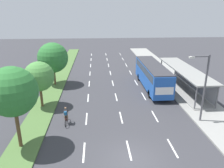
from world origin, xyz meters
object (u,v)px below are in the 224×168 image
at_px(median_tree_nearest, 12,92).
at_px(median_tree_second, 39,77).
at_px(cyclist, 66,116).
at_px(median_tree_third, 53,58).
at_px(streetlight, 203,84).
at_px(bus, 152,74).
at_px(bus_shelter, 186,77).

bearing_deg(median_tree_nearest, median_tree_second, 90.08).
xyz_separation_m(cyclist, median_tree_third, (-3.02, 11.54, 3.23)).
distance_m(median_tree_third, streetlight, 19.91).
height_order(cyclist, median_tree_second, median_tree_second).
relative_size(bus, median_tree_second, 2.21).
xyz_separation_m(bus_shelter, cyclist, (-14.91, -8.15, -1.07)).
bearing_deg(median_tree_second, bus, 21.07).
distance_m(median_tree_nearest, median_tree_second, 7.61).
bearing_deg(median_tree_second, median_tree_third, 88.93).
relative_size(bus, median_tree_nearest, 1.74).
relative_size(cyclist, median_tree_second, 0.36).
relative_size(median_tree_nearest, median_tree_second, 1.28).
xyz_separation_m(cyclist, streetlight, (12.80, -0.55, 3.10)).
xyz_separation_m(median_tree_third, streetlight, (15.82, -12.09, -0.13)).
bearing_deg(bus, median_tree_second, -158.93).
bearing_deg(median_tree_nearest, bus_shelter, 32.84).
bearing_deg(median_tree_third, cyclist, -75.33).
relative_size(median_tree_nearest, median_tree_third, 1.08).
bearing_deg(bus_shelter, cyclist, -151.33).
relative_size(median_tree_nearest, streetlight, 1.00).
height_order(bus_shelter, median_tree_nearest, median_tree_nearest).
bearing_deg(median_tree_third, median_tree_nearest, -90.50).
bearing_deg(median_tree_second, cyclist, -51.79).
xyz_separation_m(cyclist, median_tree_second, (-3.16, 4.02, 2.80)).
distance_m(bus, median_tree_third, 13.96).
xyz_separation_m(bus_shelter, streetlight, (-2.11, -8.70, 2.02)).
height_order(median_tree_second, streetlight, streetlight).
bearing_deg(bus, cyclist, -138.73).
distance_m(cyclist, median_tree_nearest, 6.15).
bearing_deg(streetlight, bus_shelter, 76.36).
bearing_deg(cyclist, median_tree_third, 104.67).
bearing_deg(cyclist, bus_shelter, 28.67).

